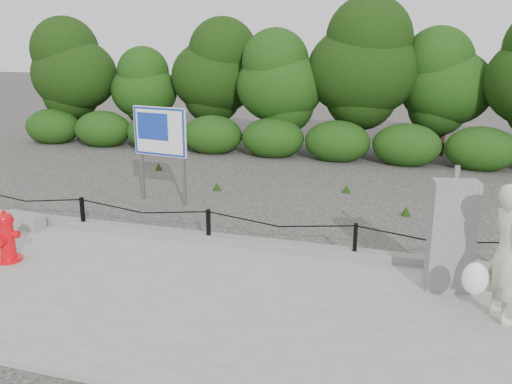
{
  "coord_description": "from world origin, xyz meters",
  "views": [
    {
      "loc": [
        3.36,
        -8.16,
        3.44
      ],
      "look_at": [
        0.79,
        0.2,
        1.0
      ],
      "focal_mm": 38.0,
      "sensor_mm": 36.0,
      "label": 1
    }
  ],
  "objects_px": {
    "fire_hydrant": "(6,237)",
    "advertising_sign": "(160,136)",
    "pedestrian": "(506,254)",
    "utility_cabinet": "(451,236)",
    "concrete_block": "(23,221)"
  },
  "relations": [
    {
      "from": "fire_hydrant",
      "to": "pedestrian",
      "type": "distance_m",
      "value": 7.21
    },
    {
      "from": "utility_cabinet",
      "to": "pedestrian",
      "type": "bearing_deg",
      "value": -59.11
    },
    {
      "from": "fire_hydrant",
      "to": "advertising_sign",
      "type": "height_order",
      "value": "advertising_sign"
    },
    {
      "from": "fire_hydrant",
      "to": "pedestrian",
      "type": "height_order",
      "value": "pedestrian"
    },
    {
      "from": "fire_hydrant",
      "to": "concrete_block",
      "type": "relative_size",
      "value": 0.98
    },
    {
      "from": "utility_cabinet",
      "to": "advertising_sign",
      "type": "height_order",
      "value": "advertising_sign"
    },
    {
      "from": "fire_hydrant",
      "to": "advertising_sign",
      "type": "distance_m",
      "value": 4.1
    },
    {
      "from": "fire_hydrant",
      "to": "pedestrian",
      "type": "bearing_deg",
      "value": -5.59
    },
    {
      "from": "utility_cabinet",
      "to": "advertising_sign",
      "type": "relative_size",
      "value": 0.82
    },
    {
      "from": "pedestrian",
      "to": "concrete_block",
      "type": "distance_m",
      "value": 8.18
    },
    {
      "from": "pedestrian",
      "to": "utility_cabinet",
      "type": "xyz_separation_m",
      "value": [
        -0.59,
        0.69,
        -0.07
      ]
    },
    {
      "from": "concrete_block",
      "to": "utility_cabinet",
      "type": "relative_size",
      "value": 0.49
    },
    {
      "from": "pedestrian",
      "to": "advertising_sign",
      "type": "height_order",
      "value": "advertising_sign"
    },
    {
      "from": "concrete_block",
      "to": "advertising_sign",
      "type": "height_order",
      "value": "advertising_sign"
    },
    {
      "from": "fire_hydrant",
      "to": "concrete_block",
      "type": "distance_m",
      "value": 1.68
    }
  ]
}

